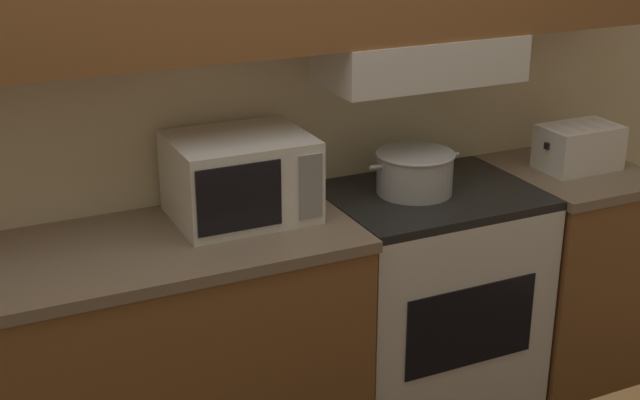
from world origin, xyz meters
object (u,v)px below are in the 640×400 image
Objects in this scene: toaster at (579,147)px; stove_range at (427,304)px; cooking_pot at (415,171)px; microwave at (240,177)px.

stove_range is at bearing 178.77° from toaster.
cooking_pot is 0.69m from toaster.
toaster is (1.32, -0.09, -0.05)m from microwave.
stove_range is 0.82m from toaster.
stove_range is 0.90m from microwave.
toaster is at bearing -3.10° from cooking_pot.
microwave is at bearing 175.28° from cooking_pot.
stove_range is 2.49× the size of cooking_pot.
microwave is (-0.63, 0.05, 0.06)m from cooking_pot.
microwave is 1.44× the size of toaster.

